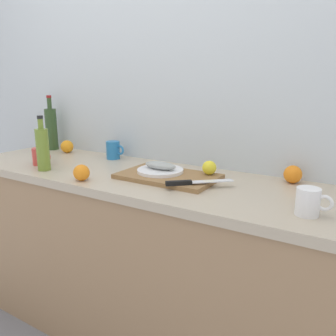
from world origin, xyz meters
The scene contains 16 objects.
ground_plane centered at (0.00, 0.00, 0.00)m, with size 12.00×12.00×0.00m, color slate.
back_wall centered at (0.00, 0.33, 1.25)m, with size 3.20×0.05×2.50m, color silver.
kitchen_counter centered at (0.00, 0.00, 0.45)m, with size 2.00×0.60×0.90m.
cutting_board centered at (0.21, 0.01, 0.91)m, with size 0.45×0.28×0.02m, color olive.
white_plate centered at (0.16, 0.02, 0.93)m, with size 0.22×0.22×0.01m, color white.
fish_fillet centered at (0.16, 0.02, 0.95)m, with size 0.17×0.07×0.04m, color #999E99.
chef_knife centered at (0.38, -0.08, 0.93)m, with size 0.23×0.22×0.02m.
lemon_0 centered at (0.37, 0.10, 0.95)m, with size 0.07×0.07×0.07m, color yellow.
olive_oil_bottle centered at (-0.41, -0.19, 1.01)m, with size 0.06×0.06×0.28m.
wine_bottle centered at (-0.82, 0.21, 1.04)m, with size 0.07×0.07×0.35m.
coffee_mug_0 centered at (-0.52, -0.12, 0.95)m, with size 0.12×0.08×0.09m.
coffee_mug_1 centered at (-0.28, 0.20, 0.95)m, with size 0.12×0.08×0.10m.
coffee_mug_2 centered at (0.85, -0.14, 0.95)m, with size 0.12×0.08×0.09m.
orange_0 centered at (0.72, 0.23, 0.94)m, with size 0.08×0.08×0.08m, color orange.
orange_1 centered at (-0.65, 0.18, 0.94)m, with size 0.08×0.08×0.08m, color orange.
orange_2 centered at (-0.11, -0.23, 0.94)m, with size 0.07×0.07×0.07m, color orange.
Camera 1 is at (1.02, -1.31, 1.34)m, focal length 36.99 mm.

